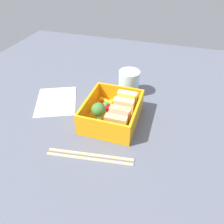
# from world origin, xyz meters

# --- Properties ---
(ground_plane) EXTENTS (1.20, 1.20, 0.02)m
(ground_plane) POSITION_xyz_m (0.00, 0.00, -0.01)
(ground_plane) COLOR #4E5361
(bento_tray) EXTENTS (0.16, 0.14, 0.01)m
(bento_tray) POSITION_xyz_m (0.00, 0.00, 0.01)
(bento_tray) COLOR orange
(bento_tray) RESTS_ON ground_plane
(bento_rim) EXTENTS (0.16, 0.14, 0.05)m
(bento_rim) POSITION_xyz_m (0.00, 0.00, 0.04)
(bento_rim) COLOR orange
(bento_rim) RESTS_ON bento_tray
(sandwich_left) EXTENTS (0.05, 0.05, 0.05)m
(sandwich_left) POSITION_xyz_m (-0.04, 0.03, 0.04)
(sandwich_left) COLOR beige
(sandwich_left) RESTS_ON bento_tray
(sandwich_center_left) EXTENTS (0.05, 0.05, 0.05)m
(sandwich_center_left) POSITION_xyz_m (0.04, 0.03, 0.04)
(sandwich_center_left) COLOR tan
(sandwich_center_left) RESTS_ON bento_tray
(carrot_stick_far_left) EXTENTS (0.02, 0.04, 0.01)m
(carrot_stick_far_left) POSITION_xyz_m (-0.05, -0.03, 0.02)
(carrot_stick_far_left) COLOR orange
(carrot_stick_far_left) RESTS_ON bento_tray
(strawberry_far_left) EXTENTS (0.02, 0.02, 0.03)m
(strawberry_far_left) POSITION_xyz_m (-0.02, -0.02, 0.03)
(strawberry_far_left) COLOR red
(strawberry_far_left) RESTS_ON bento_tray
(broccoli_floret) EXTENTS (0.04, 0.04, 0.05)m
(broccoli_floret) POSITION_xyz_m (0.02, -0.03, 0.04)
(broccoli_floret) COLOR #7FCD72
(broccoli_floret) RESTS_ON bento_tray
(strawberry_left) EXTENTS (0.02, 0.02, 0.03)m
(strawberry_left) POSITION_xyz_m (0.06, -0.03, 0.03)
(strawberry_left) COLOR red
(strawberry_left) RESTS_ON bento_tray
(chopstick_pair) EXTENTS (0.05, 0.20, 0.01)m
(chopstick_pair) POSITION_xyz_m (0.14, -0.01, 0.00)
(chopstick_pair) COLOR tan
(chopstick_pair) RESTS_ON ground_plane
(drinking_glass) EXTENTS (0.06, 0.06, 0.08)m
(drinking_glass) POSITION_xyz_m (-0.14, 0.01, 0.04)
(drinking_glass) COLOR silver
(drinking_glass) RESTS_ON ground_plane
(folded_napkin) EXTENTS (0.18, 0.17, 0.00)m
(folded_napkin) POSITION_xyz_m (-0.03, -0.19, 0.00)
(folded_napkin) COLOR silver
(folded_napkin) RESTS_ON ground_plane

